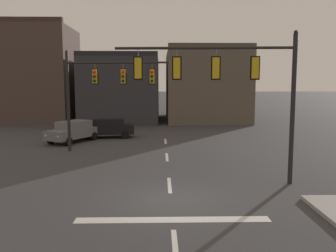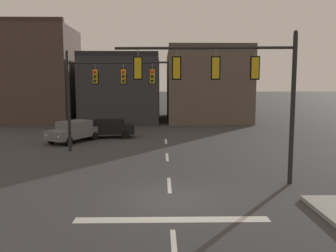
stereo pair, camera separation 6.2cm
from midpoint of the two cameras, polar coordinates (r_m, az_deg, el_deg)
The scene contains 8 objects.
ground_plane at distance 13.81m, azimuth 0.52°, elevation -11.86°, with size 400.00×400.00×0.00m, color #353538.
stop_bar_paint at distance 11.93m, azimuth 0.79°, elevation -14.91°, with size 6.40×0.50×0.01m, color silver.
lane_centreline at distance 15.72m, azimuth 0.32°, elevation -9.52°, with size 0.16×26.40×0.01m.
signal_mast_near_side at distance 15.68m, azimuth 10.13°, elevation 7.47°, with size 7.85×0.74×6.70m.
signal_mast_far_side at distance 23.25m, azimuth -10.78°, elevation 6.62°, with size 6.74×1.06×6.59m.
car_lot_nearside at distance 29.64m, azimuth -9.59°, elevation -0.21°, with size 4.58×2.24×1.61m.
car_lot_middle at distance 27.98m, azimuth -14.95°, elevation -0.75°, with size 3.62×4.74×1.61m.
building_row at distance 43.40m, azimuth -5.58°, elevation 6.65°, with size 28.66×13.46×11.29m.
Camera 2 is at (-0.33, -13.08, 4.42)m, focal length 37.68 mm.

